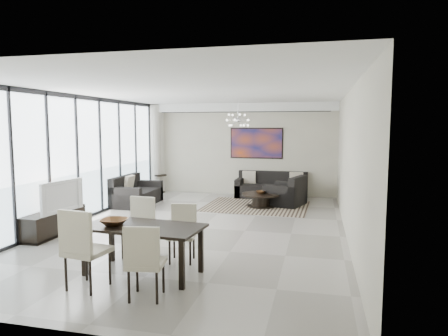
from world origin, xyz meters
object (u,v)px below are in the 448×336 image
(tv_console, at_px, (54,223))
(dining_table, at_px, (143,231))
(sofa_main, at_px, (272,189))
(coffee_table, at_px, (261,199))
(television, at_px, (58,196))

(tv_console, distance_m, dining_table, 3.15)
(sofa_main, xyz_separation_m, dining_table, (-1.11, -6.83, 0.38))
(coffee_table, height_order, sofa_main, sofa_main)
(tv_console, xyz_separation_m, television, (0.16, -0.05, 0.56))
(tv_console, height_order, television, television)
(coffee_table, bearing_deg, television, -132.87)
(tv_console, height_order, dining_table, dining_table)
(tv_console, xyz_separation_m, dining_table, (2.69, -1.59, 0.40))
(tv_console, bearing_deg, television, -17.02)
(coffee_table, xyz_separation_m, sofa_main, (0.12, 1.49, 0.06))
(coffee_table, relative_size, sofa_main, 0.48)
(sofa_main, distance_m, dining_table, 6.93)
(coffee_table, distance_m, dining_table, 5.44)
(dining_table, bearing_deg, sofa_main, 80.76)
(sofa_main, bearing_deg, dining_table, -99.24)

